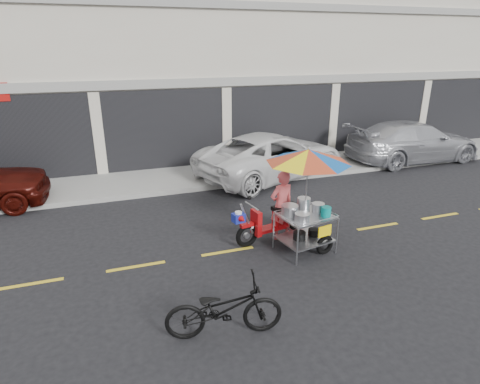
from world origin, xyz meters
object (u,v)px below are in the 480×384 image
object	(u,v)px
white_pickup	(272,155)
silver_pickup	(413,142)
food_vendor_rig	(297,184)
near_bicycle	(224,309)

from	to	relation	value
white_pickup	silver_pickup	bearing A→B (deg)	-109.81
food_vendor_rig	silver_pickup	bearing A→B (deg)	22.65
near_bicycle	food_vendor_rig	distance (m)	3.54
near_bicycle	food_vendor_rig	world-z (taller)	food_vendor_rig
white_pickup	food_vendor_rig	distance (m)	5.17
food_vendor_rig	near_bicycle	bearing A→B (deg)	-145.60
near_bicycle	food_vendor_rig	size ratio (longest dim) A/B	0.71
white_pickup	near_bicycle	xyz separation A→B (m)	(-3.93, -7.28, -0.28)
silver_pickup	near_bicycle	world-z (taller)	silver_pickup
near_bicycle	food_vendor_rig	bearing A→B (deg)	-35.16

